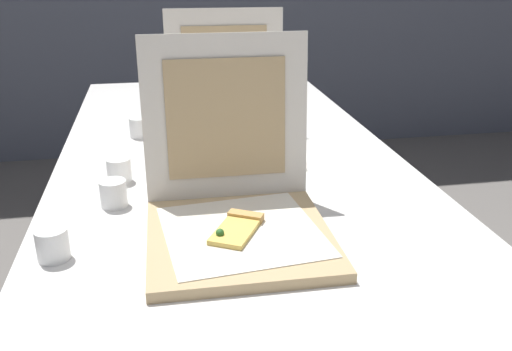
{
  "coord_description": "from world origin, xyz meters",
  "views": [
    {
      "loc": [
        -0.18,
        -0.68,
        1.25
      ],
      "look_at": [
        0.02,
        0.45,
        0.78
      ],
      "focal_mm": 38.7,
      "sensor_mm": 36.0,
      "label": 1
    }
  ],
  "objects": [
    {
      "name": "pizza_box_middle",
      "position": [
        0.01,
        0.83,
        0.77
      ],
      "size": [
        0.37,
        0.39,
        0.38
      ],
      "rotation": [
        0.0,
        0.0,
        -0.04
      ],
      "color": "tan",
      "rests_on": "table"
    },
    {
      "name": "cup_white_mid",
      "position": [
        -0.29,
        0.62,
        0.75
      ],
      "size": [
        0.06,
        0.06,
        0.06
      ],
      "primitive_type": "cylinder",
      "color": "white",
      "rests_on": "table"
    },
    {
      "name": "cup_white_near_left",
      "position": [
        -0.39,
        0.26,
        0.75
      ],
      "size": [
        0.06,
        0.06,
        0.06
      ],
      "primitive_type": "cylinder",
      "color": "white",
      "rests_on": "table"
    },
    {
      "name": "pizza_box_front",
      "position": [
        -0.05,
        0.3,
        0.77
      ],
      "size": [
        0.36,
        0.39,
        0.37
      ],
      "rotation": [
        0.0,
        0.0,
        -0.01
      ],
      "color": "tan",
      "rests_on": "table"
    },
    {
      "name": "cup_white_far",
      "position": [
        -0.25,
        0.97,
        0.75
      ],
      "size": [
        0.06,
        0.06,
        0.06
      ],
      "primitive_type": "cylinder",
      "color": "white",
      "rests_on": "table"
    },
    {
      "name": "cup_white_near_center",
      "position": [
        -0.3,
        0.47,
        0.75
      ],
      "size": [
        0.06,
        0.06,
        0.06
      ],
      "primitive_type": "cylinder",
      "color": "white",
      "rests_on": "table"
    },
    {
      "name": "table",
      "position": [
        0.0,
        0.62,
        0.68
      ],
      "size": [
        0.93,
        2.25,
        0.72
      ],
      "color": "silver",
      "rests_on": "ground"
    }
  ]
}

